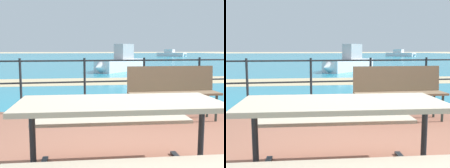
{
  "view_description": "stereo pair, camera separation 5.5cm",
  "coord_description": "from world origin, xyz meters",
  "views": [
    {
      "loc": [
        -1.01,
        -2.79,
        1.24
      ],
      "look_at": [
        -0.16,
        1.87,
        0.64
      ],
      "focal_mm": 44.2,
      "sensor_mm": 36.0,
      "label": 1
    },
    {
      "loc": [
        -0.95,
        -2.8,
        1.24
      ],
      "look_at": [
        -0.16,
        1.87,
        0.64
      ],
      "focal_mm": 44.2,
      "sensor_mm": 36.0,
      "label": 2
    }
  ],
  "objects": [
    {
      "name": "sea_water",
      "position": [
        0.0,
        40.0,
        0.01
      ],
      "size": [
        90.0,
        90.0,
        0.01
      ],
      "primitive_type": "cube",
      "color": "teal",
      "rests_on": "ground"
    },
    {
      "name": "picnic_table",
      "position": [
        -0.55,
        -0.61,
        0.63
      ],
      "size": [
        1.76,
        1.55,
        0.76
      ],
      "rotation": [
        0.0,
        0.0,
        -0.07
      ],
      "color": "#BCAD93",
      "rests_on": "patio_paving"
    },
    {
      "name": "patio_paving",
      "position": [
        0.0,
        0.0,
        0.03
      ],
      "size": [
        6.4,
        5.2,
        0.06
      ],
      "primitive_type": "cube",
      "color": "#935B47",
      "rests_on": "ground"
    },
    {
      "name": "beach_strip",
      "position": [
        0.0,
        7.76,
        0.01
      ],
      "size": [
        54.06,
        4.84,
        0.01
      ],
      "primitive_type": "cube",
      "rotation": [
        0.0,
        0.0,
        -0.04
      ],
      "color": "tan",
      "rests_on": "ground"
    },
    {
      "name": "park_bench",
      "position": [
        0.81,
        1.53,
        0.61
      ],
      "size": [
        1.52,
        0.47,
        0.9
      ],
      "rotation": [
        0.0,
        0.0,
        -0.04
      ],
      "color": "#7A6047",
      "rests_on": "patio_paving"
    },
    {
      "name": "boat_mid",
      "position": [
        17.72,
        42.73,
        0.43
      ],
      "size": [
        4.37,
        4.93,
        1.22
      ],
      "rotation": [
        0.0,
        0.0,
        5.41
      ],
      "color": "silver",
      "rests_on": "sea_water"
    },
    {
      "name": "railing_fence",
      "position": [
        0.0,
        2.47,
        0.7
      ],
      "size": [
        5.94,
        0.04,
        1.02
      ],
      "color": "#1E2328",
      "rests_on": "patio_paving"
    },
    {
      "name": "boat_near",
      "position": [
        2.26,
        12.52,
        0.49
      ],
      "size": [
        3.61,
        3.71,
        1.53
      ],
      "rotation": [
        0.0,
        0.0,
        3.95
      ],
      "color": "silver",
      "rests_on": "sea_water"
    },
    {
      "name": "ground_plane",
      "position": [
        0.0,
        0.0,
        0.0
      ],
      "size": [
        240.0,
        240.0,
        0.0
      ],
      "primitive_type": "plane",
      "color": "beige"
    }
  ]
}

